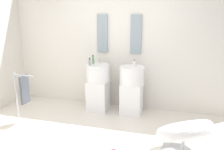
# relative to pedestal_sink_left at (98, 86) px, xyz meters

# --- Properties ---
(ground_plane) EXTENTS (4.80, 3.60, 0.04)m
(ground_plane) POSITION_rel_pedestal_sink_left_xyz_m (0.35, -1.26, -0.53)
(ground_plane) COLOR silver
(rear_partition) EXTENTS (4.80, 0.10, 2.60)m
(rear_partition) POSITION_rel_pedestal_sink_left_xyz_m (0.35, 0.39, 0.79)
(rear_partition) COLOR silver
(rear_partition) RESTS_ON ground_plane
(pedestal_sink_left) EXTENTS (0.48, 0.48, 1.05)m
(pedestal_sink_left) POSITION_rel_pedestal_sink_left_xyz_m (0.00, 0.00, 0.00)
(pedestal_sink_left) COLOR white
(pedestal_sink_left) RESTS_ON ground_plane
(pedestal_sink_right) EXTENTS (0.48, 0.48, 1.05)m
(pedestal_sink_right) POSITION_rel_pedestal_sink_left_xyz_m (0.69, 0.00, 0.00)
(pedestal_sink_right) COLOR white
(pedestal_sink_right) RESTS_ON ground_plane
(vanity_mirror_left) EXTENTS (0.22, 0.03, 0.77)m
(vanity_mirror_left) POSITION_rel_pedestal_sink_left_xyz_m (0.00, 0.32, 1.02)
(vanity_mirror_left) COLOR #8C9EA8
(vanity_mirror_right) EXTENTS (0.22, 0.03, 0.77)m
(vanity_mirror_right) POSITION_rel_pedestal_sink_left_xyz_m (0.69, 0.32, 1.02)
(vanity_mirror_right) COLOR #8C9EA8
(lounge_chair) EXTENTS (1.10, 1.10, 0.65)m
(lounge_chair) POSITION_rel_pedestal_sink_left_xyz_m (1.68, -1.29, -0.16)
(lounge_chair) COLOR #B7BABF
(lounge_chair) RESTS_ON ground_plane
(towel_rack) EXTENTS (0.37, 0.22, 0.95)m
(towel_rack) POSITION_rel_pedestal_sink_left_xyz_m (-1.04, -0.98, 0.12)
(towel_rack) COLOR #B7BABF
(towel_rack) RESTS_ON ground_plane
(soap_bottle_green) EXTENTS (0.04, 0.04, 0.18)m
(soap_bottle_green) POSITION_rel_pedestal_sink_left_xyz_m (-0.11, 0.04, 0.52)
(soap_bottle_green) COLOR #59996B
(soap_bottle_green) RESTS_ON pedestal_sink_left
(soap_bottle_white) EXTENTS (0.04, 0.04, 0.16)m
(soap_bottle_white) POSITION_rel_pedestal_sink_left_xyz_m (0.75, -0.11, 0.51)
(soap_bottle_white) COLOR white
(soap_bottle_white) RESTS_ON pedestal_sink_right
(soap_bottle_grey) EXTENTS (0.05, 0.05, 0.15)m
(soap_bottle_grey) POSITION_rel_pedestal_sink_left_xyz_m (-0.13, -0.09, 0.50)
(soap_bottle_grey) COLOR #99999E
(soap_bottle_grey) RESTS_ON pedestal_sink_left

